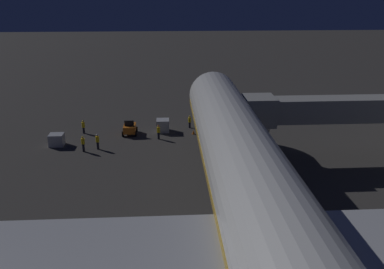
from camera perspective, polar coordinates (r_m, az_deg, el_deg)
name	(u,v)px	position (r m, az deg, el deg)	size (l,w,h in m)	color
ground_plane	(243,238)	(32.47, 6.99, -13.98)	(320.00, 320.00, 0.00)	#383533
airliner_at_gate	(283,255)	(21.43, 12.43, -15.95)	(51.53, 69.77, 18.67)	silver
jet_bridge	(317,110)	(45.85, 16.81, 3.26)	(18.82, 3.40, 7.19)	#9E9E99
baggage_tug_spare	(130,128)	(53.87, -8.58, 0.83)	(1.86, 2.44, 1.95)	orange
baggage_container_near_belt	(57,140)	(52.04, -18.15, -0.70)	(1.68, 1.52, 1.44)	#B7BABF
baggage_container_mid_row	(163,126)	(54.45, -4.03, 1.24)	(1.65, 1.73, 1.62)	#B7BABF
ground_crew_near_nose_gear	(98,141)	(49.43, -12.89, -0.86)	(0.40, 0.40, 1.88)	black
ground_crew_by_belt_loader	(83,126)	(55.35, -14.74, 1.12)	(0.40, 0.40, 1.79)	black
ground_crew_marshaller_fwd	(190,121)	(55.67, -0.32, 1.86)	(0.40, 0.40, 1.73)	black
ground_crew_under_port_wing	(159,131)	(51.61, -4.64, 0.43)	(0.40, 0.40, 1.85)	black
ground_crew_by_tug	(83,143)	(49.09, -14.77, -1.15)	(0.40, 0.40, 1.91)	black
traffic_cone_nose_port	(227,131)	(53.90, 4.88, 0.43)	(0.36, 0.36, 0.55)	orange
traffic_cone_nose_starboard	(193,132)	(53.45, 0.20, 0.33)	(0.36, 0.36, 0.55)	orange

